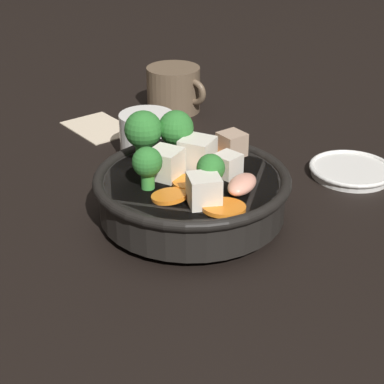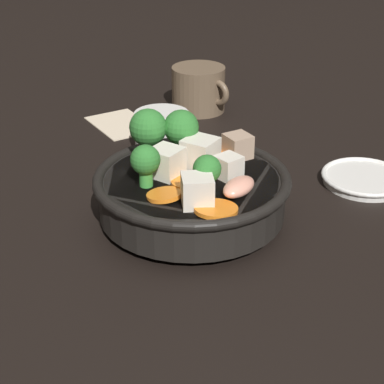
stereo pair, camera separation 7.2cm
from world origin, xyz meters
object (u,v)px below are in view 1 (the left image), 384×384
object	(u,v)px
stirfry_bowl	(191,187)
side_saucer	(351,170)
tea_cup	(147,135)
dark_mug	(174,89)

from	to	relation	value
stirfry_bowl	side_saucer	distance (m)	0.24
stirfry_bowl	side_saucer	size ratio (longest dim) A/B	2.02
stirfry_bowl	tea_cup	world-z (taller)	stirfry_bowl
tea_cup	dark_mug	world-z (taller)	dark_mug
side_saucer	tea_cup	world-z (taller)	tea_cup
stirfry_bowl	dark_mug	world-z (taller)	stirfry_bowl
stirfry_bowl	side_saucer	world-z (taller)	stirfry_bowl
tea_cup	side_saucer	bearing A→B (deg)	24.66
side_saucer	stirfry_bowl	bearing A→B (deg)	-114.32
stirfry_bowl	dark_mug	distance (m)	0.36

